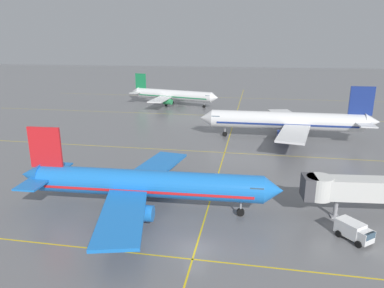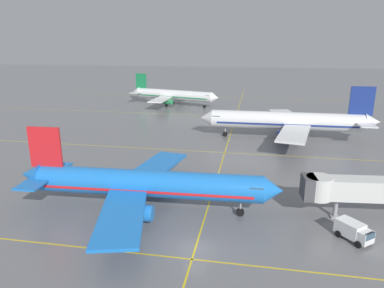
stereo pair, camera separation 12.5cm
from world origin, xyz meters
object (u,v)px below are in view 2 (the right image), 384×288
Objects in this scene: jet_bridge at (363,189)px; service_truck_red_van at (354,231)px; airliner_front_gate at (145,184)px; airliner_third_row at (173,95)px; airliner_second_row at (288,121)px.

service_truck_red_van is at bearing -110.67° from jet_bridge.
service_truck_red_van is 6.79m from jet_bridge.
jet_bridge is at bearing 5.53° from airliner_front_gate.
airliner_third_row is at bearing 100.76° from airliner_front_gate.
service_truck_red_van is at bearing -63.93° from airliner_third_row.
airliner_third_row is 90.30m from jet_bridge.
airliner_front_gate is 1.04× the size of airliner_third_row.
airliner_second_row reaches higher than airliner_third_row.
airliner_front_gate is 46.45m from airliner_second_row.
airliner_front_gate reaches higher than airliner_third_row.
airliner_second_row is 9.42× the size of service_truck_red_van.
airliner_front_gate is 1.98× the size of jet_bridge.
jet_bridge is at bearing -61.09° from airliner_third_row.
airliner_third_row is at bearing 132.47° from airliner_second_row.
airliner_second_row is 44.41m from service_truck_red_van.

